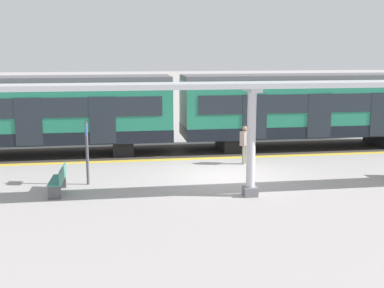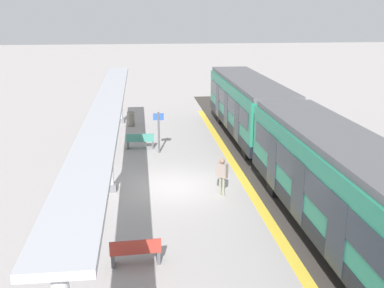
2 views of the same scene
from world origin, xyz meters
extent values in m
plane|color=#9D9896|center=(0.00, 0.00, 0.00)|extent=(176.00, 176.00, 0.00)
cube|color=gold|center=(-3.02, 0.00, 0.00)|extent=(0.40, 30.57, 0.01)
cube|color=#38332D|center=(-4.82, 0.00, 0.00)|extent=(3.20, 42.57, 0.01)
cube|color=#207659|center=(-4.82, -7.52, 1.94)|extent=(2.60, 12.07, 2.60)
cube|color=black|center=(-4.82, -7.52, 0.92)|extent=(2.63, 12.09, 0.55)
cube|color=#515156|center=(-4.82, -7.52, 3.36)|extent=(2.39, 12.07, 0.24)
cube|color=#1E262D|center=(-3.51, -7.52, 2.25)|extent=(0.03, 11.10, 0.84)
cube|color=#1E262D|center=(-3.50, -7.52, 1.69)|extent=(0.04, 1.10, 2.00)
cube|color=#1E262D|center=(-3.50, -4.50, 1.69)|extent=(0.04, 1.10, 2.00)
cube|color=black|center=(-4.82, -3.65, 0.32)|extent=(2.21, 0.90, 0.64)
cube|color=#207659|center=(-4.82, 5.15, 1.94)|extent=(2.60, 12.07, 2.60)
cube|color=black|center=(-4.82, 5.15, 0.92)|extent=(2.63, 12.09, 0.55)
cube|color=#515156|center=(-4.82, 5.15, 3.36)|extent=(2.39, 12.07, 0.24)
cube|color=#1E262D|center=(-3.51, 5.15, 2.25)|extent=(0.03, 11.10, 0.84)
cube|color=#1E262D|center=(-3.50, 2.14, 1.69)|extent=(0.04, 1.10, 2.00)
cube|color=#1E262D|center=(-3.50, 5.15, 1.69)|extent=(0.04, 1.10, 2.00)
cube|color=#1E262D|center=(-3.50, 8.17, 1.69)|extent=(0.04, 1.10, 2.00)
cube|color=black|center=(-4.82, 9.02, 0.32)|extent=(2.21, 0.90, 0.64)
cube|color=black|center=(-4.82, 1.29, 0.32)|extent=(2.21, 0.90, 0.64)
cube|color=slate|center=(2.77, 0.25, 0.15)|extent=(0.44, 0.44, 0.30)
cylinder|color=silver|center=(2.77, 0.25, 1.83)|extent=(0.28, 0.28, 3.06)
cube|color=silver|center=(2.77, 0.25, 3.42)|extent=(1.10, 0.36, 0.12)
cube|color=#A8AAB2|center=(2.77, 0.04, 3.56)|extent=(1.20, 25.05, 0.16)
cube|color=#3A8172|center=(1.51, -5.92, 0.44)|extent=(1.51, 0.49, 0.04)
cube|color=#3A8172|center=(1.51, -5.73, 0.66)|extent=(1.50, 0.11, 0.40)
cube|color=#4C4C51|center=(2.18, -5.94, 0.21)|extent=(0.11, 0.40, 0.42)
cube|color=#4C4C51|center=(0.84, -5.90, 0.21)|extent=(0.11, 0.40, 0.42)
cylinder|color=#4C4C51|center=(0.53, -4.97, 1.10)|extent=(0.10, 0.10, 2.20)
cube|color=#284C9E|center=(0.53, -4.97, 1.95)|extent=(0.56, 0.04, 0.36)
cylinder|color=gray|center=(-1.68, 1.17, 0.39)|extent=(0.10, 0.10, 0.78)
cylinder|color=gray|center=(-1.80, 1.28, 0.39)|extent=(0.10, 0.10, 0.78)
cube|color=gray|center=(-1.74, 1.22, 1.07)|extent=(0.47, 0.46, 0.59)
sphere|color=#82604C|center=(-1.74, 1.22, 1.47)|extent=(0.21, 0.21, 0.21)
camera|label=1|loc=(18.08, -4.02, 4.68)|focal=47.55mm
camera|label=2|loc=(1.45, 18.68, 7.27)|focal=43.65mm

